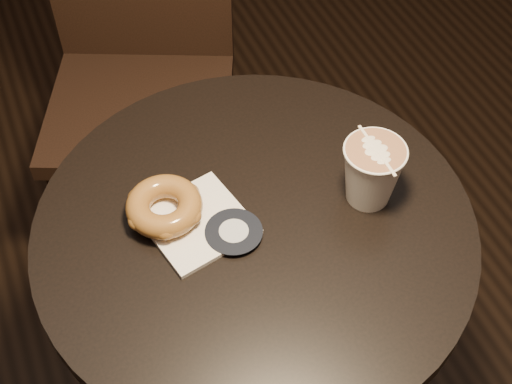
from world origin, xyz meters
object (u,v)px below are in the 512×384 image
chair (139,42)px  pastry_bag (197,223)px  doughnut (164,206)px  latte_cup (371,174)px  cafe_table (255,290)px

chair → pastry_bag: (-0.09, -0.66, 0.16)m
pastry_bag → doughnut: 0.06m
pastry_bag → chair: bearing=70.3°
chair → latte_cup: 0.77m
chair → doughnut: (-0.13, -0.63, 0.18)m
doughnut → latte_cup: size_ratio=1.10×
pastry_bag → doughnut: (-0.04, 0.03, 0.02)m
latte_cup → doughnut: bearing=164.7°
doughnut → pastry_bag: bearing=-38.3°
cafe_table → chair: bearing=89.8°
doughnut → latte_cup: 0.33m
chair → latte_cup: (0.19, -0.72, 0.21)m
chair → pastry_bag: bearing=-73.2°
doughnut → latte_cup: (0.31, -0.09, 0.03)m
cafe_table → pastry_bag: 0.22m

